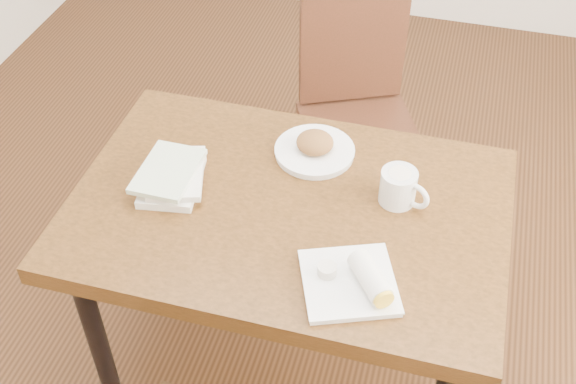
% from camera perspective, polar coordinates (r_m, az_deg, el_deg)
% --- Properties ---
extents(ground, '(4.00, 5.00, 0.01)m').
position_cam_1_polar(ground, '(2.63, 0.00, -12.90)').
color(ground, '#472814').
rests_on(ground, ground).
extents(table, '(1.24, 0.83, 0.75)m').
position_cam_1_polar(table, '(2.10, 0.00, -2.62)').
color(table, brown).
rests_on(table, ground).
extents(chair_far, '(0.56, 0.56, 0.95)m').
position_cam_1_polar(chair_far, '(2.77, 5.42, 7.01)').
color(chair_far, '#431E13').
rests_on(chair_far, ground).
extents(plate_scone, '(0.25, 0.25, 0.08)m').
position_cam_1_polar(plate_scone, '(2.19, 2.13, 3.49)').
color(plate_scone, white).
rests_on(plate_scone, table).
extents(coffee_mug, '(0.15, 0.10, 0.10)m').
position_cam_1_polar(coffee_mug, '(2.04, 8.81, 0.40)').
color(coffee_mug, white).
rests_on(coffee_mug, table).
extents(plate_burrito, '(0.30, 0.30, 0.08)m').
position_cam_1_polar(plate_burrito, '(1.83, 5.33, -7.01)').
color(plate_burrito, white).
rests_on(plate_burrito, table).
extents(book_stack, '(0.21, 0.27, 0.06)m').
position_cam_1_polar(book_stack, '(2.11, -9.13, 1.27)').
color(book_stack, white).
rests_on(book_stack, table).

